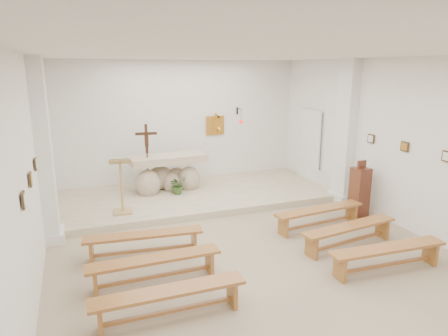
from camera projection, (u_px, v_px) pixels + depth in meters
name	position (u px, v px, depth m)	size (l,w,h in m)	color
ground	(253.00, 255.00, 7.18)	(7.00, 10.00, 0.00)	tan
wall_left	(27.00, 181.00, 5.55)	(0.02, 10.00, 3.50)	white
wall_right	(413.00, 147.00, 7.96)	(0.02, 10.00, 3.50)	white
wall_back	(180.00, 124.00, 11.28)	(7.00, 0.02, 3.50)	white
ceiling	(257.00, 54.00, 6.33)	(7.00, 10.00, 0.02)	silver
sanctuary_platform	(196.00, 195.00, 10.33)	(6.98, 3.00, 0.15)	beige
pilaster_left	(44.00, 153.00, 7.40)	(0.26, 0.55, 3.50)	white
pilaster_right	(345.00, 132.00, 9.73)	(0.26, 0.55, 3.50)	white
gold_wall_relief	(215.00, 125.00, 11.64)	(0.55, 0.04, 0.55)	gold
sanctuary_lamp	(241.00, 120.00, 11.61)	(0.11, 0.36, 0.44)	black
station_frame_left_front	(23.00, 200.00, 4.84)	(0.03, 0.20, 0.20)	#3B2C1A
station_frame_left_mid	(30.00, 179.00, 5.75)	(0.03, 0.20, 0.20)	#3B2C1A
station_frame_left_rear	(35.00, 164.00, 6.65)	(0.03, 0.20, 0.20)	#3B2C1A
station_frame_right_front	(447.00, 156.00, 7.23)	(0.03, 0.20, 0.20)	#3B2C1A
station_frame_right_mid	(405.00, 147.00, 8.14)	(0.03, 0.20, 0.20)	#3B2C1A
station_frame_right_rear	(371.00, 139.00, 9.04)	(0.03, 0.20, 0.20)	#3B2C1A
radiator_left	(51.00, 215.00, 8.38)	(0.10, 0.85, 0.52)	silver
radiator_right	(327.00, 183.00, 10.74)	(0.10, 0.85, 0.52)	silver
altar	(167.00, 175.00, 10.47)	(2.02, 0.94, 1.02)	beige
lectern	(121.00, 185.00, 8.72)	(0.50, 0.43, 1.30)	tan
crucifix_stand	(147.00, 154.00, 10.06)	(0.54, 0.23, 1.78)	#3A2212
potted_plant	(178.00, 185.00, 10.17)	(0.43, 0.37, 0.48)	#315522
donation_pedestal	(359.00, 191.00, 9.01)	(0.37, 0.37, 1.29)	#5B2F1A
bench_left_front	(144.00, 239.00, 7.07)	(2.10, 0.55, 0.44)	olive
bench_right_front	(319.00, 213.00, 8.33)	(2.10, 0.52, 0.44)	olive
bench_left_second	(155.00, 264.00, 6.18)	(2.08, 0.35, 0.44)	olive
bench_right_second	(349.00, 231.00, 7.44)	(2.10, 0.60, 0.44)	olive
bench_left_third	(169.00, 297.00, 5.29)	(2.08, 0.34, 0.44)	olive
bench_right_third	(388.00, 253.00, 6.55)	(2.09, 0.44, 0.44)	olive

